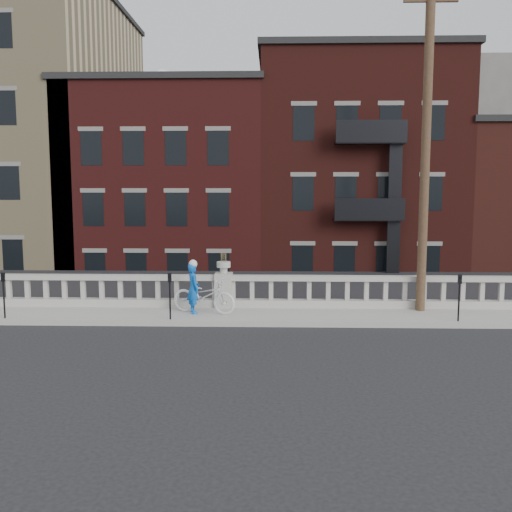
% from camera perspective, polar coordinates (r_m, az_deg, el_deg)
% --- Properties ---
extents(ground, '(120.00, 120.00, 0.00)m').
position_cam_1_polar(ground, '(14.70, -4.54, -8.84)').
color(ground, black).
rests_on(ground, ground).
extents(sidewalk, '(32.00, 2.20, 0.15)m').
position_cam_1_polar(sidewalk, '(17.58, -3.49, -5.97)').
color(sidewalk, '#9C9991').
rests_on(sidewalk, ground).
extents(balustrade, '(28.00, 0.34, 1.03)m').
position_cam_1_polar(balustrade, '(18.39, -3.24, -3.60)').
color(balustrade, '#9C9991').
rests_on(balustrade, sidewalk).
extents(planter_pedestal, '(0.55, 0.55, 1.76)m').
position_cam_1_polar(planter_pedestal, '(18.36, -3.24, -3.02)').
color(planter_pedestal, '#9C9991').
rests_on(planter_pedestal, sidewalk).
extents(lower_level, '(80.00, 44.00, 20.80)m').
position_cam_1_polar(lower_level, '(37.15, 0.11, 4.76)').
color(lower_level, '#605E59').
rests_on(lower_level, ground).
extents(utility_pole, '(1.60, 0.28, 10.00)m').
position_cam_1_polar(utility_pole, '(18.32, 16.62, 10.52)').
color(utility_pole, '#422D1E').
rests_on(utility_pole, sidewalk).
extents(parking_meter_b, '(0.10, 0.09, 1.36)m').
position_cam_1_polar(parking_meter_b, '(18.27, -23.93, -3.12)').
color(parking_meter_b, black).
rests_on(parking_meter_b, sidewalk).
extents(parking_meter_c, '(0.10, 0.09, 1.36)m').
position_cam_1_polar(parking_meter_c, '(16.76, -8.61, -3.46)').
color(parking_meter_c, black).
rests_on(parking_meter_c, sidewalk).
extents(parking_meter_d, '(0.10, 0.09, 1.36)m').
position_cam_1_polar(parking_meter_d, '(17.34, 19.66, -3.44)').
color(parking_meter_d, black).
rests_on(parking_meter_d, sidewalk).
extents(bicycle, '(2.17, 1.35, 1.08)m').
position_cam_1_polar(bicycle, '(17.56, -5.21, -3.96)').
color(bicycle, silver).
rests_on(bicycle, sidewalk).
extents(cyclist, '(0.57, 0.67, 1.54)m').
position_cam_1_polar(cyclist, '(17.50, -6.29, -3.23)').
color(cyclist, blue).
rests_on(cyclist, sidewalk).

